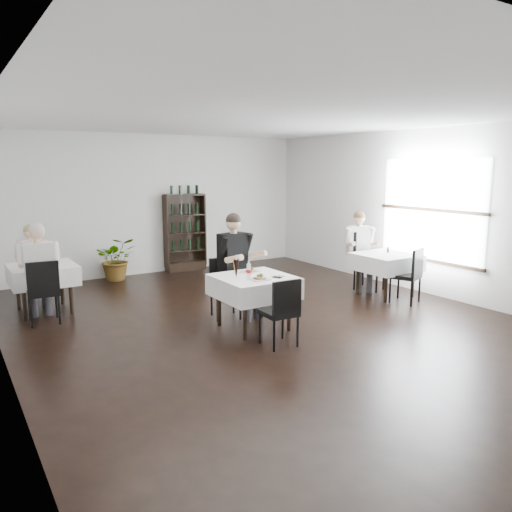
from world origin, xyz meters
The scene contains 24 objects.
room_shell centered at (0.00, 0.00, 1.50)m, with size 9.00×9.00×9.00m.
window_right centered at (3.48, 0.00, 1.50)m, with size 0.06×2.30×1.85m.
wine_shelf centered at (0.60, 4.31, 0.85)m, with size 0.90×0.28×1.75m.
main_table centered at (-0.30, 0.00, 0.62)m, with size 1.03×1.03×0.77m.
left_table centered at (-2.70, 2.50, 0.62)m, with size 0.98×0.98×0.77m.
right_table centered at (2.70, 0.30, 0.62)m, with size 0.98×0.98×0.77m.
potted_tree centered at (-1.01, 4.17, 0.45)m, with size 0.80×0.70×0.89m, color #23551D.
main_chair_far centered at (-0.37, 0.75, 0.52)m, with size 0.50×0.50×0.91m.
main_chair_near centered at (-0.40, -0.84, 0.52)m, with size 0.43×0.44×0.91m.
left_chair_far centered at (-2.71, 3.20, 0.51)m, with size 0.54×0.55×0.90m.
left_chair_near centered at (-2.81, 1.82, 0.55)m, with size 0.47×0.48×0.96m.
right_chair_far centered at (2.80, 0.90, 0.63)m, with size 0.67×0.67×1.11m.
right_chair_near centered at (2.67, -0.28, 0.54)m, with size 0.56×0.56×0.95m.
diner_main centered at (-0.19, 0.65, 0.94)m, with size 0.67×0.71×1.61m.
diner_left_far centered at (-2.75, 3.08, 0.79)m, with size 0.52×0.52×1.36m.
diner_left_near centered at (-2.82, 1.99, 0.87)m, with size 0.59×0.60×1.51m.
diner_right_far centered at (2.63, 0.91, 0.87)m, with size 0.66×0.70×1.50m.
plate_far centered at (-0.20, 0.25, 0.79)m, with size 0.31×0.31×0.07m.
plate_near centered at (-0.35, -0.23, 0.79)m, with size 0.26×0.26×0.08m.
pilsner_dark centered at (-0.58, 0.00, 0.91)m, with size 0.08×0.08×0.33m.
pilsner_lager centered at (-0.53, 0.12, 0.89)m, with size 0.07×0.07×0.28m.
coke_bottle centered at (-0.38, 0.00, 0.87)m, with size 0.06×0.06×0.24m.
napkin_cutlery centered at (-0.03, -0.23, 0.78)m, with size 0.20×0.19×0.02m.
pepper_mill centered at (2.84, 0.39, 0.82)m, with size 0.04×0.04×0.10m, color black.
Camera 1 is at (-3.99, -5.87, 2.30)m, focal length 35.00 mm.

